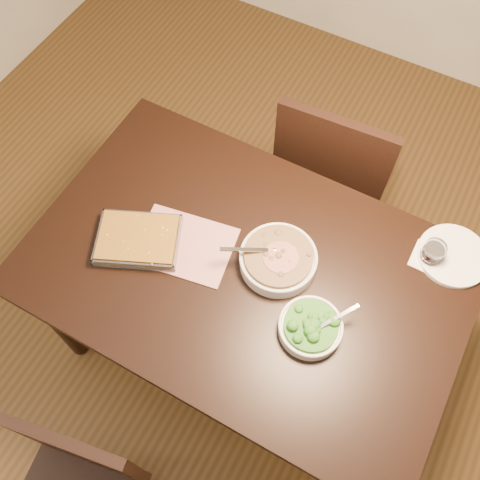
# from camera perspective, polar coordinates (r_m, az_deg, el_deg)

# --- Properties ---
(ground) EXTENTS (4.00, 4.00, 0.00)m
(ground) POSITION_cam_1_polar(r_m,az_deg,el_deg) (2.41, 0.43, -10.77)
(ground) COLOR #422C12
(ground) RESTS_ON ground
(room) EXTENTS (4.04, 4.04, 2.72)m
(room) POSITION_cam_1_polar(r_m,az_deg,el_deg) (0.94, 1.17, 23.13)
(room) COLOR beige
(room) RESTS_ON ground
(table) EXTENTS (1.40, 0.90, 0.75)m
(table) POSITION_cam_1_polar(r_m,az_deg,el_deg) (1.80, 0.57, -4.37)
(table) COLOR black
(table) RESTS_ON ground
(magazine_a) EXTENTS (0.35, 0.28, 0.01)m
(magazine_a) POSITION_cam_1_polar(r_m,az_deg,el_deg) (1.76, -5.93, -0.53)
(magazine_a) COLOR #AD3139
(magazine_a) RESTS_ON table
(coaster) EXTENTS (0.11, 0.11, 0.00)m
(coaster) POSITION_cam_1_polar(r_m,az_deg,el_deg) (1.84, 19.45, -1.88)
(coaster) COLOR white
(coaster) RESTS_ON table
(stew_bowl) EXTENTS (0.25, 0.25, 0.09)m
(stew_bowl) POSITION_cam_1_polar(r_m,az_deg,el_deg) (1.70, 4.09, -2.04)
(stew_bowl) COLOR white
(stew_bowl) RESTS_ON table
(broccoli_bowl) EXTENTS (0.19, 0.20, 0.08)m
(broccoli_bowl) POSITION_cam_1_polar(r_m,az_deg,el_deg) (1.63, 7.53, -9.20)
(broccoli_bowl) COLOR white
(broccoli_bowl) RESTS_ON table
(baking_dish) EXTENTS (0.32, 0.29, 0.05)m
(baking_dish) POSITION_cam_1_polar(r_m,az_deg,el_deg) (1.77, -10.79, 0.01)
(baking_dish) COLOR silver
(baking_dish) RESTS_ON table
(wine_tumbler) EXTENTS (0.07, 0.07, 0.08)m
(wine_tumbler) POSITION_cam_1_polar(r_m,az_deg,el_deg) (1.80, 19.85, -1.27)
(wine_tumbler) COLOR black
(wine_tumbler) RESTS_ON coaster
(dinner_plate) EXTENTS (0.23, 0.23, 0.02)m
(dinner_plate) POSITION_cam_1_polar(r_m,az_deg,el_deg) (1.86, 21.76, -1.56)
(dinner_plate) COLOR white
(dinner_plate) RESTS_ON table
(chair_far) EXTENTS (0.47, 0.47, 0.93)m
(chair_far) POSITION_cam_1_polar(r_m,az_deg,el_deg) (2.24, 9.93, 7.54)
(chair_far) COLOR black
(chair_far) RESTS_ON ground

